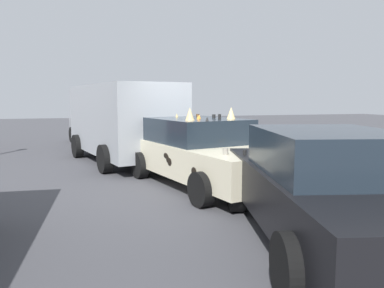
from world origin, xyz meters
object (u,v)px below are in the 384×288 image
(art_car_decorated, at_px, (203,151))
(parked_van_far_left, at_px, (122,119))
(parked_sedan_row_back_center, at_px, (324,187))
(parked_sedan_behind_right, at_px, (103,126))

(art_car_decorated, bearing_deg, parked_van_far_left, -172.68)
(parked_sedan_row_back_center, relative_size, parked_sedan_behind_right, 1.09)
(parked_sedan_row_back_center, xyz_separation_m, parked_sedan_behind_right, (11.72, 1.96, -0.01))
(parked_van_far_left, xyz_separation_m, parked_sedan_behind_right, (4.56, 0.26, -0.53))
(art_car_decorated, xyz_separation_m, parked_sedan_row_back_center, (-3.67, -0.39, 0.02))
(parked_van_far_left, height_order, parked_sedan_row_back_center, parked_van_far_left)
(art_car_decorated, xyz_separation_m, parked_sedan_behind_right, (8.05, 1.56, 0.01))
(parked_van_far_left, relative_size, parked_sedan_behind_right, 1.16)
(parked_van_far_left, xyz_separation_m, parked_sedan_row_back_center, (-7.17, -1.70, -0.51))
(art_car_decorated, distance_m, parked_sedan_row_back_center, 3.69)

